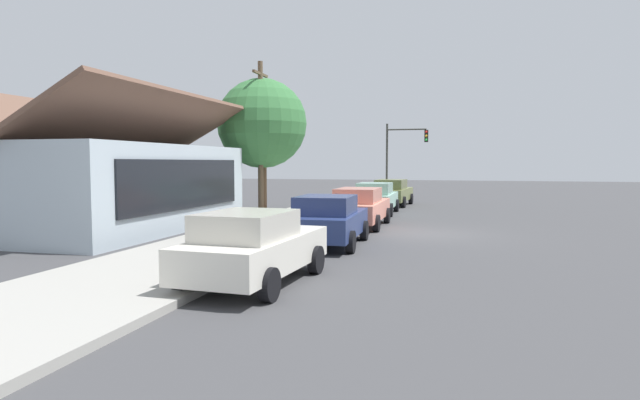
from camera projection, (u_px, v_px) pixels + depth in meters
The scene contains 12 objects.
ground_plane at pixel (422, 234), 19.71m from camera, with size 120.00×120.00×0.00m, color #424244.
sidewalk_curb at pixel (278, 227), 21.15m from camera, with size 60.00×4.20×0.16m, color #A3A099.
car_ivory at pixel (254, 247), 11.50m from camera, with size 4.50×2.24×1.59m.
car_navy at pixel (328, 220), 16.84m from camera, with size 4.40×2.19×1.59m.
car_coral at pixel (360, 207), 21.74m from camera, with size 4.90×2.03×1.59m.
car_seafoam at pixel (376, 198), 27.24m from camera, with size 4.62×2.06×1.59m.
car_olive at pixel (392, 192), 32.45m from camera, with size 4.77×2.22×1.59m.
storefront_building at pixel (107, 184), 20.91m from camera, with size 11.18×7.13×5.22m.
shade_tree at pixel (262, 124), 26.93m from camera, with size 4.47×4.47×6.79m.
traffic_light_main at pixel (403, 149), 35.99m from camera, with size 0.37×2.79×5.20m.
utility_pole_wooden at pixel (261, 135), 26.30m from camera, with size 1.80×0.24×7.50m.
fire_hydrant_red at pixel (259, 237), 15.33m from camera, with size 0.22×0.22×0.71m.
Camera 1 is at (-19.89, -1.41, 2.62)m, focal length 30.24 mm.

